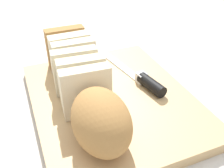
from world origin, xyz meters
The scene contains 7 objects.
ground_plane centered at (0.00, 0.00, 0.00)m, with size 3.00×3.00×0.00m, color beige.
cutting_board centered at (0.00, 0.00, 0.01)m, with size 0.38×0.31×0.02m, color tan.
bread_loaf centered at (-0.01, 0.06, 0.07)m, with size 0.35×0.11×0.09m.
bread_knife centered at (0.02, -0.08, 0.03)m, with size 0.29×0.07×0.02m.
crumb_near_knife centered at (-0.01, 0.03, 0.03)m, with size 0.01×0.01×0.01m, color #A8753D.
crumb_near_loaf centered at (-0.01, 0.02, 0.03)m, with size 0.01×0.01×0.01m, color #A8753D.
crumb_stray_left centered at (-0.04, 0.00, 0.03)m, with size 0.01×0.01×0.01m, color #A8753D.
Camera 1 is at (-0.38, 0.17, 0.34)m, focal length 41.33 mm.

